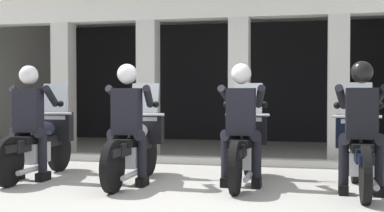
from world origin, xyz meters
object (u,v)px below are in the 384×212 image
at_px(motorcycle_center_left, 135,145).
at_px(police_officer_center_left, 128,114).
at_px(motorcycle_far_right, 359,150).
at_px(police_officer_far_left, 30,112).
at_px(police_officer_center_right, 241,114).
at_px(motorcycle_far_left, 40,142).
at_px(police_officer_far_right, 361,116).
at_px(motorcycle_center_right, 244,146).

bearing_deg(motorcycle_center_left, police_officer_center_left, -83.55).
distance_m(motorcycle_center_left, motorcycle_far_right, 2.91).
relative_size(motorcycle_center_left, motorcycle_far_right, 1.00).
bearing_deg(motorcycle_far_right, police_officer_far_left, -168.00).
relative_size(police_officer_center_right, motorcycle_far_right, 0.78).
relative_size(police_officer_far_left, police_officer_center_right, 1.00).
relative_size(motorcycle_far_left, police_officer_center_right, 1.29).
relative_size(motorcycle_center_left, police_officer_center_right, 1.29).
height_order(police_officer_center_left, police_officer_far_right, same).
xyz_separation_m(motorcycle_center_right, police_officer_far_right, (1.45, -0.50, 0.44)).
bearing_deg(motorcycle_center_left, motorcycle_far_left, -176.60).
xyz_separation_m(motorcycle_far_left, police_officer_far_right, (4.36, -0.35, 0.44)).
bearing_deg(motorcycle_center_right, police_officer_far_left, -164.52).
distance_m(police_officer_center_left, motorcycle_far_right, 2.96).
height_order(police_officer_far_left, police_officer_center_left, same).
height_order(motorcycle_center_right, police_officer_far_right, police_officer_far_right).
bearing_deg(motorcycle_far_left, motorcycle_center_right, 8.00).
relative_size(police_officer_far_left, motorcycle_center_left, 0.78).
bearing_deg(motorcycle_far_right, motorcycle_far_left, -171.72).
bearing_deg(police_officer_center_right, police_officer_center_left, -163.93).
distance_m(motorcycle_center_right, police_officer_center_right, 0.52).
relative_size(motorcycle_center_right, police_officer_center_right, 1.29).
distance_m(motorcycle_center_left, police_officer_center_right, 1.52).
distance_m(police_officer_far_left, police_officer_center_left, 1.46).
xyz_separation_m(motorcycle_center_left, motorcycle_far_right, (2.91, 0.02, 0.00)).
relative_size(police_officer_center_right, police_officer_far_right, 1.00).
relative_size(motorcycle_far_right, police_officer_far_right, 1.29).
distance_m(motorcycle_far_right, police_officer_far_right, 0.52).
bearing_deg(police_officer_far_right, police_officer_far_left, -171.72).
xyz_separation_m(motorcycle_far_left, police_officer_center_right, (2.91, -0.14, 0.44)).
xyz_separation_m(motorcycle_center_left, police_officer_center_left, (-0.00, -0.28, 0.44)).
xyz_separation_m(motorcycle_center_right, police_officer_center_right, (-0.00, -0.28, 0.44)).
relative_size(police_officer_far_left, motorcycle_far_right, 0.78).
bearing_deg(motorcycle_far_left, police_officer_far_left, -85.14).
distance_m(motorcycle_far_left, police_officer_center_left, 1.56).
height_order(motorcycle_center_right, motorcycle_far_right, same).
bearing_deg(motorcycle_far_right, police_officer_far_right, -81.12).
height_order(motorcycle_far_left, motorcycle_far_right, same).
height_order(police_officer_center_right, police_officer_far_right, same).
xyz_separation_m(police_officer_center_left, police_officer_center_right, (1.45, 0.23, 0.00)).
xyz_separation_m(motorcycle_center_left, police_officer_center_right, (1.45, -0.05, 0.44)).
distance_m(police_officer_far_left, motorcycle_far_right, 4.39).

